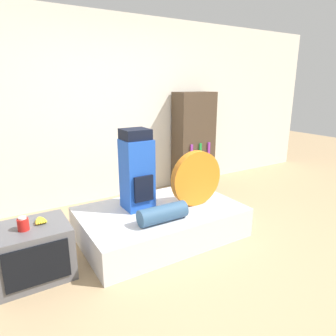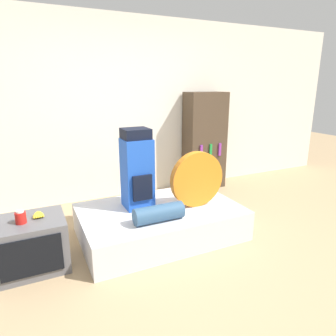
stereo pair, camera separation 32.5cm
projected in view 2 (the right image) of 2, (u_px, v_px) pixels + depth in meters
The scene contains 10 objects.
ground_plane at pixel (192, 262), 2.89m from camera, with size 16.00×16.00×0.00m, color tan.
wall_back at pixel (122, 110), 4.37m from camera, with size 8.00×0.05×2.60m.
bed at pixel (160, 221), 3.38m from camera, with size 1.74×1.11×0.33m.
backpack at pixel (137, 170), 3.27m from camera, with size 0.31×0.32×0.88m.
tent_bag at pixel (197, 179), 3.32m from camera, with size 0.62×0.09×0.62m.
sleeping_roll at pixel (159, 213), 2.99m from camera, with size 0.51×0.17×0.17m.
television at pixel (31, 244), 2.75m from camera, with size 0.63×0.53×0.48m.
canister at pixel (21, 217), 2.62m from camera, with size 0.09×0.09×0.12m.
banana_bunch at pixel (38, 215), 2.76m from camera, with size 0.12×0.15×0.04m.
bookshelf at pixel (205, 141), 4.85m from camera, with size 0.65×0.37×1.54m.
Camera 2 is at (-1.30, -2.19, 1.66)m, focal length 32.00 mm.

